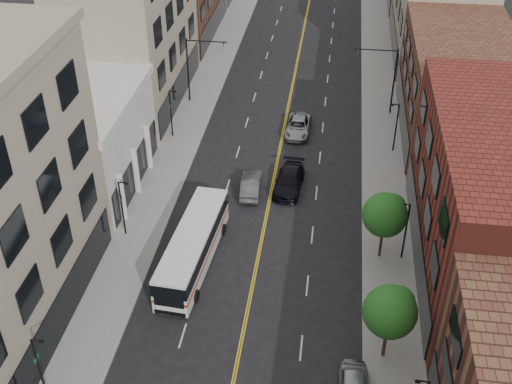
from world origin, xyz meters
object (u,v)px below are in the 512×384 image
at_px(city_bus, 193,245).
at_px(car_lane_behind, 251,185).
at_px(car_lane_c, 299,122).
at_px(car_lane_a, 289,181).
at_px(car_lane_b, 298,126).

relative_size(city_bus, car_lane_behind, 2.54).
bearing_deg(city_bus, car_lane_behind, 77.74).
xyz_separation_m(city_bus, car_lane_behind, (2.97, 10.04, -0.99)).
xyz_separation_m(car_lane_behind, car_lane_c, (3.32, 12.31, -0.11)).
bearing_deg(car_lane_c, car_lane_a, -85.40).
bearing_deg(car_lane_b, car_lane_a, -88.21).
xyz_separation_m(city_bus, car_lane_b, (6.27, 21.23, -1.03)).
relative_size(city_bus, car_lane_a, 2.11).
relative_size(city_bus, car_lane_b, 2.26).
height_order(car_lane_a, car_lane_c, car_lane_a).
xyz_separation_m(city_bus, car_lane_a, (6.27, 11.06, -0.94)).
bearing_deg(car_lane_c, car_lane_b, -86.13).
relative_size(car_lane_b, car_lane_c, 1.35).
distance_m(car_lane_behind, car_lane_a, 3.45).
distance_m(car_lane_a, car_lane_c, 11.29).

